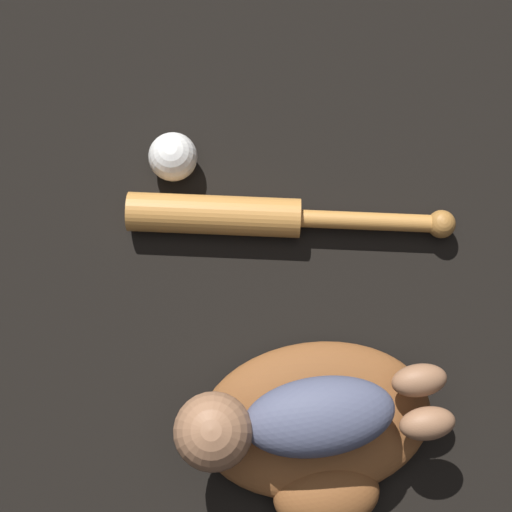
% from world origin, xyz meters
% --- Properties ---
extents(ground_plane, '(6.00, 6.00, 0.00)m').
position_xyz_m(ground_plane, '(0.00, 0.00, 0.00)').
color(ground_plane, black).
extents(baseball_glove, '(0.35, 0.28, 0.08)m').
position_xyz_m(baseball_glove, '(-0.04, 0.02, 0.04)').
color(baseball_glove, brown).
rests_on(baseball_glove, ground).
extents(baby_figure, '(0.38, 0.13, 0.11)m').
position_xyz_m(baby_figure, '(-0.00, -0.00, 0.12)').
color(baby_figure, '#4C516B').
rests_on(baby_figure, baseball_glove).
extents(baseball_bat, '(0.49, 0.17, 0.06)m').
position_xyz_m(baseball_bat, '(-0.01, -0.32, 0.03)').
color(baseball_bat, '#C6843D').
rests_on(baseball_bat, ground).
extents(baseball, '(0.08, 0.08, 0.08)m').
position_xyz_m(baseball, '(0.09, -0.43, 0.04)').
color(baseball, white).
rests_on(baseball, ground).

